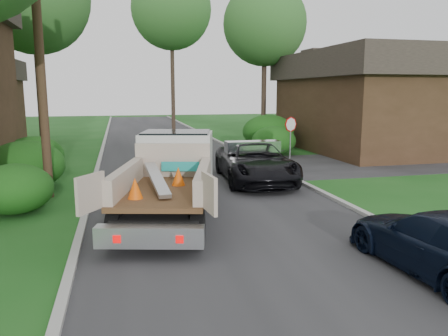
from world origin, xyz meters
name	(u,v)px	position (x,y,z in m)	size (l,w,h in m)	color
ground	(236,228)	(0.00, 0.00, 0.00)	(120.00, 120.00, 0.00)	#184E16
road	(183,167)	(0.00, 10.00, 0.00)	(8.00, 90.00, 0.02)	#28282B
side_street	(409,161)	(12.00, 9.00, 0.01)	(16.00, 7.00, 0.02)	#28282B
curb_left	(97,170)	(-4.10, 10.00, 0.06)	(0.20, 90.00, 0.12)	#9E9E99
curb_right	(262,163)	(4.10, 10.00, 0.06)	(0.20, 90.00, 0.12)	#9E9E99
stop_sign	(291,131)	(5.20, 9.00, 1.78)	(0.71, 0.32, 2.48)	slate
utility_pole	(40,46)	(-5.48, 4.98, 5.17)	(2.42, 1.25, 10.00)	#382619
house_right	(376,100)	(13.00, 14.00, 3.16)	(9.72, 12.96, 6.20)	#392617
hedge_left_a	(14,189)	(-6.20, 3.00, 0.77)	(2.34, 2.34, 1.53)	#15440F
hedge_left_b	(26,165)	(-6.50, 6.50, 0.94)	(2.86, 2.86, 1.87)	#15440F
hedge_left_c	(34,155)	(-6.80, 10.00, 0.85)	(2.60, 2.60, 1.70)	#15440F
hedge_right_a	(274,141)	(5.80, 13.00, 0.85)	(2.60, 2.60, 1.70)	#15440F
hedge_right_b	(268,132)	(6.50, 16.00, 1.10)	(3.38, 3.38, 2.21)	#15440F
tree_right_far	(265,24)	(7.50, 20.00, 8.48)	(6.00, 6.00, 11.50)	#2D2119
tree_center_far	(171,10)	(2.00, 30.00, 10.98)	(7.20, 7.20, 14.60)	#2D2119
flatbed_truck	(172,171)	(-1.48, 1.97, 1.31)	(4.11, 6.79, 2.41)	black
black_pickup	(255,162)	(2.40, 5.86, 0.81)	(2.68, 5.82, 1.62)	black
navy_suv	(441,243)	(3.25, -3.90, 0.66)	(1.85, 4.56, 1.32)	black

